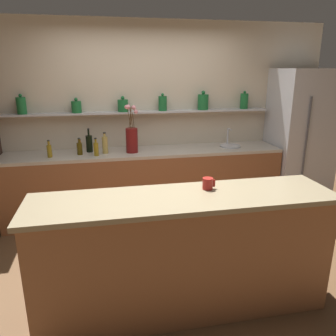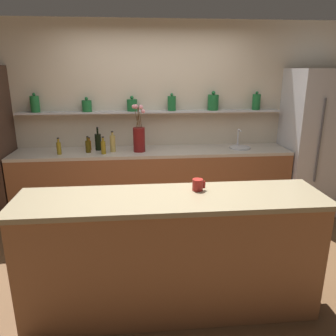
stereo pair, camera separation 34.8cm
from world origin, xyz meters
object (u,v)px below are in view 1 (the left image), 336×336
object	(u,v)px
flower_vase	(132,138)
bottle_spirit_5	(105,145)
refrigerator	(300,139)
sink_fixture	(230,145)
bottle_sauce_1	(80,147)
bottle_oil_3	(49,151)
bottle_wine_0	(89,143)
bottle_oil_2	(80,148)
coffee_mug	(208,184)
bottle_oil_4	(96,149)

from	to	relation	value
flower_vase	bottle_spirit_5	distance (m)	0.36
refrigerator	sink_fixture	world-z (taller)	refrigerator
bottle_sauce_1	bottle_oil_3	bearing A→B (deg)	-150.24
flower_vase	bottle_wine_0	size ratio (longest dim) A/B	2.00
bottle_oil_2	bottle_spirit_5	distance (m)	0.32
flower_vase	bottle_oil_3	world-z (taller)	flower_vase
flower_vase	bottle_oil_3	bearing A→B (deg)	-176.85
bottle_wine_0	coffee_mug	world-z (taller)	bottle_wine_0
sink_fixture	bottle_oil_3	distance (m)	2.41
bottle_spirit_5	flower_vase	bearing A→B (deg)	-2.48
bottle_oil_3	coffee_mug	distance (m)	2.26
refrigerator	flower_vase	world-z (taller)	refrigerator
bottle_oil_3	bottle_oil_2	bearing A→B (deg)	9.71
coffee_mug	refrigerator	bearing A→B (deg)	42.02
bottle_sauce_1	coffee_mug	size ratio (longest dim) A/B	1.64
flower_vase	coffee_mug	xyz separation A→B (m)	(0.46, -1.77, -0.05)
bottle_wine_0	bottle_sauce_1	world-z (taller)	bottle_wine_0
sink_fixture	bottle_oil_4	distance (m)	1.85
bottle_oil_2	coffee_mug	xyz separation A→B (m)	(1.12, -1.77, 0.06)
sink_fixture	bottle_wine_0	distance (m)	1.93
sink_fixture	bottle_oil_3	size ratio (longest dim) A/B	1.32
bottle_oil_2	bottle_oil_4	world-z (taller)	bottle_oil_4
bottle_oil_3	bottle_oil_4	bearing A→B (deg)	-3.53
refrigerator	bottle_oil_4	distance (m)	2.89
bottle_wine_0	bottle_oil_2	size ratio (longest dim) A/B	1.44
sink_fixture	bottle_sauce_1	world-z (taller)	sink_fixture
bottle_spirit_5	refrigerator	bearing A→B (deg)	-0.09
bottle_sauce_1	bottle_oil_4	world-z (taller)	bottle_oil_4
sink_fixture	coffee_mug	size ratio (longest dim) A/B	2.68
bottle_oil_4	bottle_spirit_5	world-z (taller)	bottle_spirit_5
bottle_oil_3	coffee_mug	world-z (taller)	bottle_oil_3
bottle_wine_0	bottle_oil_4	bearing A→B (deg)	-68.28
bottle_oil_2	bottle_spirit_5	world-z (taller)	bottle_spirit_5
refrigerator	bottle_oil_4	size ratio (longest dim) A/B	8.68
bottle_sauce_1	bottle_oil_4	xyz separation A→B (m)	(0.21, -0.24, 0.02)
bottle_oil_3	bottle_spirit_5	xyz separation A→B (m)	(0.68, 0.07, 0.03)
bottle_wine_0	bottle_spirit_5	size ratio (longest dim) A/B	1.13
bottle_oil_2	bottle_oil_3	bearing A→B (deg)	-170.29
coffee_mug	bottle_oil_4	bearing A→B (deg)	118.63
refrigerator	flower_vase	size ratio (longest dim) A/B	3.19
flower_vase	sink_fixture	size ratio (longest dim) A/B	2.18
bottle_oil_3	flower_vase	bearing A→B (deg)	3.15
refrigerator	bottle_oil_3	world-z (taller)	refrigerator
bottle_wine_0	bottle_oil_3	xyz separation A→B (m)	(-0.48, -0.19, -0.03)
bottle_wine_0	bottle_oil_2	xyz separation A→B (m)	(-0.12, -0.13, -0.03)
sink_fixture	bottle_sauce_1	distance (m)	2.05
bottle_oil_4	coffee_mug	bearing A→B (deg)	-61.37
flower_vase	bottle_spirit_5	world-z (taller)	flower_vase
sink_fixture	bottle_sauce_1	xyz separation A→B (m)	(-2.05, 0.09, 0.05)
sink_fixture	bottle_sauce_1	size ratio (longest dim) A/B	1.63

